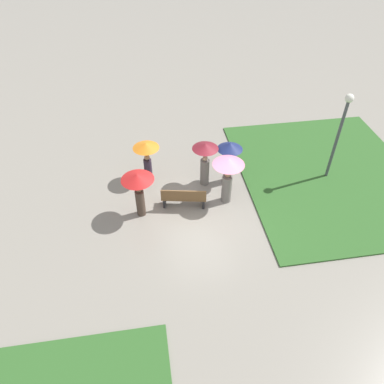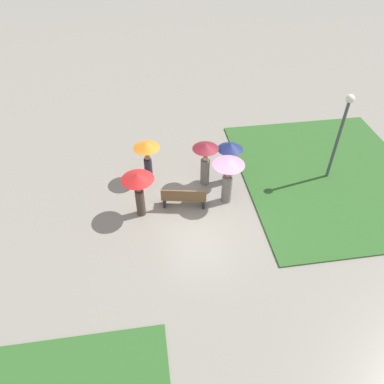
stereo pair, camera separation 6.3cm
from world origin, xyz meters
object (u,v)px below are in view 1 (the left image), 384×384
lamp_post (341,125)px  crowd_person_maroon (205,157)px  crowd_person_pink (228,171)px  park_bench (184,198)px  crowd_person_navy (229,155)px  crowd_person_red (138,185)px  crowd_person_orange (147,153)px

lamp_post → crowd_person_maroon: lamp_post is taller
crowd_person_maroon → lamp_post: bearing=120.3°
crowd_person_pink → park_bench: bearing=-49.0°
crowd_person_navy → crowd_person_red: (3.59, 1.38, 0.09)m
park_bench → crowd_person_maroon: bearing=-118.1°
park_bench → crowd_person_navy: crowd_person_navy is taller
lamp_post → crowd_person_navy: 4.31m
crowd_person_red → crowd_person_orange: size_ratio=1.07×
park_bench → crowd_person_maroon: (-1.02, -1.26, 0.84)m
park_bench → crowd_person_red: 1.87m
crowd_person_navy → crowd_person_orange: 3.25m
crowd_person_navy → park_bench: bearing=-35.3°
crowd_person_pink → crowd_person_navy: bearing=-158.7°
lamp_post → crowd_person_orange: 7.48m
park_bench → crowd_person_orange: 2.39m
crowd_person_orange → crowd_person_maroon: bearing=-4.8°
crowd_person_orange → park_bench: bearing=-46.6°
crowd_person_maroon → crowd_person_orange: crowd_person_maroon is taller
crowd_person_red → crowd_person_navy: bearing=-162.0°
lamp_post → crowd_person_pink: bearing=10.2°
crowd_person_maroon → crowd_person_red: crowd_person_maroon is taller
crowd_person_red → crowd_person_pink: crowd_person_pink is taller
lamp_post → crowd_person_pink: lamp_post is taller
park_bench → crowd_person_red: bearing=15.4°
park_bench → crowd_person_pink: bearing=-165.4°
crowd_person_maroon → crowd_person_red: size_ratio=1.02×
crowd_person_maroon → crowd_person_navy: bearing=123.5°
park_bench → crowd_person_navy: (-1.98, -1.25, 0.85)m
lamp_post → crowd_person_navy: size_ratio=2.00×
lamp_post → crowd_person_red: size_ratio=2.00×
crowd_person_navy → crowd_person_pink: crowd_person_pink is taller
park_bench → crowd_person_navy: bearing=-136.9°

